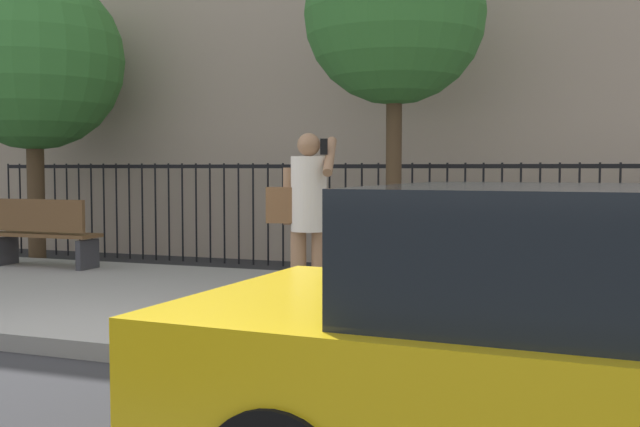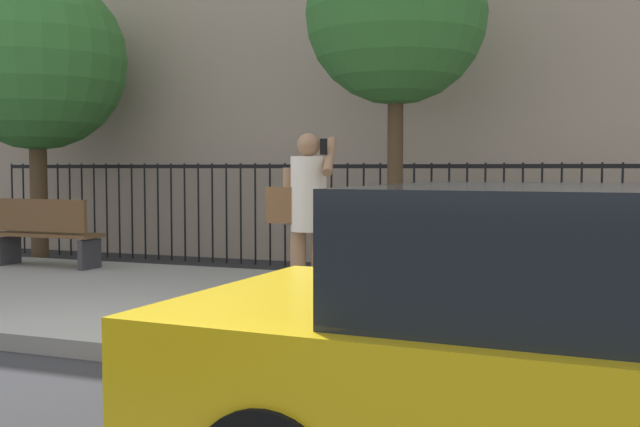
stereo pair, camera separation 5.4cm
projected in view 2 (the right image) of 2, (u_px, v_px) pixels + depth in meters
ground_plane at (63, 357)px, 6.16m from camera, size 60.00×60.00×0.00m
sidewalk at (201, 303)px, 8.20m from camera, size 28.00×4.40×0.15m
iron_fence at (324, 201)px, 11.59m from camera, size 12.03×0.04×1.60m
pedestrian_on_phone at (306, 209)px, 7.24m from camera, size 0.71×0.51×1.70m
street_bench at (44, 231)px, 10.58m from camera, size 1.60×0.45×0.95m
street_tree_near at (396, 15)px, 9.90m from camera, size 2.36×2.36×4.71m
street_tree_far at (36, 61)px, 12.11m from camera, size 2.84×2.84×4.65m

